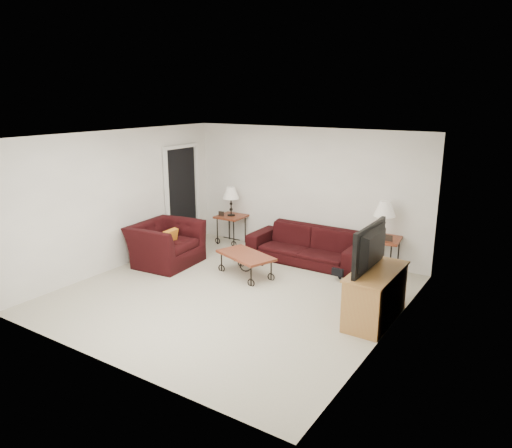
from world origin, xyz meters
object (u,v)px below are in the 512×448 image
Objects in this scene: coffee_table at (246,265)px; armchair at (166,244)px; sofa at (307,245)px; side_table_right at (382,255)px; tv_stand at (375,295)px; backpack at (340,268)px; side_table_left at (231,229)px; television at (377,248)px; lamp_left at (231,201)px; lamp_right at (384,220)px.

armchair reaches higher than coffee_table.
sofa reaches higher than side_table_right.
tv_stand is 1.58m from backpack.
tv_stand reaches higher than coffee_table.
side_table_right is (1.39, 0.18, -0.00)m from sofa.
sofa is 1.91m from side_table_left.
side_table_right is at bearing -164.51° from television.
television is at bearing -26.10° from lamp_left.
lamp_left reaches higher than backpack.
coffee_table is (1.33, -1.42, -0.11)m from side_table_left.
backpack is at bearing -125.75° from side_table_right.
backpack is (0.90, -0.50, -0.13)m from sofa.
armchair is at bearing -92.05° from television.
tv_stand is at bearing 90.00° from television.
lamp_right is 0.53× the size of tv_stand.
lamp_left is 0.55× the size of television.
sofa is 1.37m from coffee_table.
lamp_right is 2.55m from coffee_table.
tv_stand is (4.11, -0.15, -0.02)m from armchair.
sofa is 2.00m from lamp_left.
sofa is 1.82× the size of tv_stand.
coffee_table is at bearing -46.89° from lamp_left.
lamp_left is 2.07m from coffee_table.
armchair is at bearing -154.28° from lamp_right.
side_table_right reaches higher than backpack.
lamp_right is at bearing -68.89° from armchair.
backpack is at bearing 131.03° from tv_stand.
tv_stand is at bearing -73.95° from side_table_right.
lamp_left is 0.58× the size of coffee_table.
backpack is (2.80, -0.68, -0.72)m from lamp_left.
armchair reaches higher than tv_stand.
coffee_table is at bearing -144.12° from side_table_right.
side_table_left is (-1.90, 0.18, -0.02)m from sofa.
lamp_left is 0.51× the size of armchair.
television is at bearing -47.08° from backpack.
side_table_left is at bearing 154.02° from tv_stand.
television is at bearing -74.51° from side_table_right.
television is (2.48, -0.45, 0.86)m from coffee_table.
sofa is at bearing -5.40° from side_table_left.
coffee_table is 0.87× the size of armchair.
side_table_left is 4.26m from tv_stand.
side_table_left is at bearing -13.79° from armchair.
side_table_left is at bearing 180.00° from lamp_right.
armchair is (-0.28, -1.72, -0.53)m from lamp_left.
tv_stand is at bearing -25.98° from lamp_left.
armchair is (-3.57, -1.72, 0.06)m from side_table_right.
sofa is 3.43× the size of side_table_right.
television reaches higher than coffee_table.
tv_stand is at bearing -46.52° from backpack.
side_table_left reaches higher than backpack.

